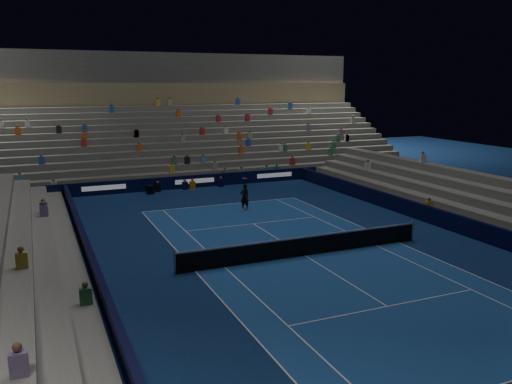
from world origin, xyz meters
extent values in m
plane|color=navy|center=(0.00, 0.00, 0.00)|extent=(90.00, 90.00, 0.00)
cube|color=#1A4792|center=(0.00, 0.00, 0.01)|extent=(10.97, 23.77, 0.01)
cube|color=black|center=(0.00, 18.50, 0.50)|extent=(44.00, 0.25, 1.00)
cube|color=black|center=(9.70, 0.00, 0.50)|extent=(0.25, 37.00, 1.00)
cube|color=black|center=(-9.70, 0.00, 0.50)|extent=(0.25, 37.00, 1.00)
cube|color=#61615D|center=(0.00, 19.50, 0.25)|extent=(44.00, 1.00, 0.50)
cube|color=#61615D|center=(0.00, 20.50, 0.50)|extent=(44.00, 1.00, 1.00)
cube|color=#61615D|center=(0.00, 21.50, 0.75)|extent=(44.00, 1.00, 1.50)
cube|color=#61615D|center=(0.00, 22.50, 1.00)|extent=(44.00, 1.00, 2.00)
cube|color=#61615D|center=(0.00, 23.50, 1.25)|extent=(44.00, 1.00, 2.50)
cube|color=#61615D|center=(0.00, 24.50, 1.50)|extent=(44.00, 1.00, 3.00)
cube|color=#61615D|center=(0.00, 25.50, 1.75)|extent=(44.00, 1.00, 3.50)
cube|color=#61615D|center=(0.00, 26.50, 2.00)|extent=(44.00, 1.00, 4.00)
cube|color=#61615D|center=(0.00, 27.50, 2.25)|extent=(44.00, 1.00, 4.50)
cube|color=#61615D|center=(0.00, 28.50, 2.50)|extent=(44.00, 1.00, 5.00)
cube|color=#61615D|center=(0.00, 29.50, 2.75)|extent=(44.00, 1.00, 5.50)
cube|color=#61615D|center=(0.00, 30.50, 3.00)|extent=(44.00, 1.00, 6.00)
cube|color=#887654|center=(0.00, 31.60, 7.10)|extent=(44.00, 0.60, 2.20)
cube|color=#484846|center=(0.00, 33.00, 9.70)|extent=(44.00, 2.40, 3.00)
cube|color=slate|center=(10.50, 0.00, 0.25)|extent=(1.00, 37.00, 0.50)
cube|color=slate|center=(11.50, 0.00, 0.50)|extent=(1.00, 37.00, 1.00)
cube|color=slate|center=(12.50, 0.00, 0.75)|extent=(1.00, 37.00, 1.50)
cube|color=slate|center=(13.50, 0.00, 1.00)|extent=(1.00, 37.00, 2.00)
cube|color=slate|center=(-10.50, 0.00, 0.25)|extent=(1.00, 37.00, 0.50)
cube|color=slate|center=(-11.50, 0.00, 0.50)|extent=(1.00, 37.00, 1.00)
cube|color=slate|center=(-12.50, 0.00, 0.75)|extent=(1.00, 37.00, 1.50)
cylinder|color=#B2B2B7|center=(-6.40, 0.00, 0.55)|extent=(0.10, 0.10, 1.10)
cylinder|color=#B2B2B7|center=(6.40, 0.00, 0.55)|extent=(0.10, 0.10, 1.10)
cube|color=black|center=(0.00, 0.00, 0.45)|extent=(12.80, 0.03, 0.90)
cube|color=white|center=(0.00, 0.00, 0.94)|extent=(12.80, 0.04, 0.08)
imported|color=black|center=(0.82, 9.81, 0.87)|extent=(0.69, 0.50, 1.74)
cube|color=black|center=(-3.77, 17.42, 0.32)|extent=(0.54, 0.64, 0.65)
cylinder|color=black|center=(-3.77, 16.95, 0.52)|extent=(0.19, 0.36, 0.16)
camera|label=1|loc=(-11.67, -21.25, 8.12)|focal=36.88mm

